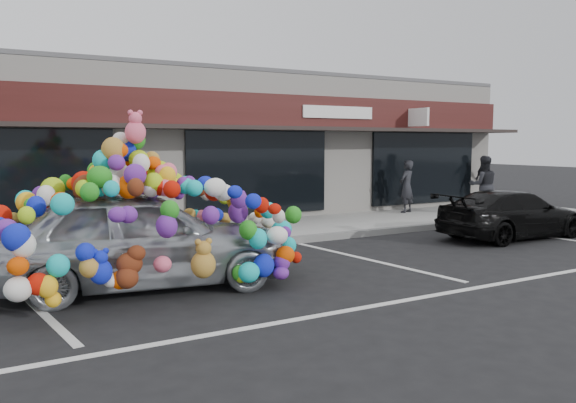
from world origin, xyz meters
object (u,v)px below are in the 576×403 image
pedestrian_a (407,186)px  pedestrian_c (484,180)px  toy_car (140,227)px  pedestrian_b (483,185)px  black_sedan (512,214)px

pedestrian_a → pedestrian_c: (3.65, 0.30, 0.05)m
toy_car → pedestrian_b: toy_car is taller
toy_car → pedestrian_a: 10.23m
black_sedan → pedestrian_c: bearing=-41.2°
pedestrian_a → black_sedan: bearing=66.7°
pedestrian_a → pedestrian_c: pedestrian_c is taller
toy_car → pedestrian_c: size_ratio=3.05×
toy_car → pedestrian_a: (9.22, 4.43, -0.02)m
black_sedan → pedestrian_b: 3.42m
pedestrian_c → black_sedan: bearing=-22.0°
pedestrian_a → pedestrian_b: pedestrian_b is taller
pedestrian_c → pedestrian_a: bearing=-65.4°
pedestrian_b → pedestrian_c: size_ratio=1.02×
pedestrian_b → pedestrian_c: (1.91, 1.70, -0.02)m
pedestrian_a → pedestrian_b: (1.75, -1.39, 0.07)m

